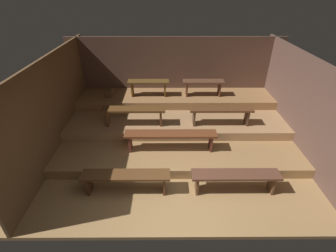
# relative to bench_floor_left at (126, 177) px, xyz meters

# --- Properties ---
(ground) EXTENTS (6.75, 5.39, 0.08)m
(ground) POSITION_rel_bench_floor_left_xyz_m (1.11, 1.62, -0.43)
(ground) COLOR #9B7548
(wall_back) EXTENTS (6.75, 0.06, 2.35)m
(wall_back) POSITION_rel_bench_floor_left_xyz_m (1.11, 3.95, 0.79)
(wall_back) COLOR brown
(wall_back) RESTS_ON ground
(wall_left) EXTENTS (0.06, 5.39, 2.35)m
(wall_left) POSITION_rel_bench_floor_left_xyz_m (-1.90, 1.62, 0.79)
(wall_left) COLOR brown
(wall_left) RESTS_ON ground
(wall_right) EXTENTS (0.06, 5.39, 2.35)m
(wall_right) POSITION_rel_bench_floor_left_xyz_m (4.11, 1.62, 0.79)
(wall_right) COLOR brown
(wall_right) RESTS_ON ground
(platform_lower) EXTENTS (5.95, 3.57, 0.24)m
(platform_lower) POSITION_rel_bench_floor_left_xyz_m (1.11, 2.14, -0.27)
(platform_lower) COLOR #997246
(platform_lower) RESTS_ON ground
(platform_middle) EXTENTS (5.95, 2.43, 0.24)m
(platform_middle) POSITION_rel_bench_floor_left_xyz_m (1.11, 2.70, -0.03)
(platform_middle) COLOR #A47A51
(platform_middle) RESTS_ON platform_lower
(platform_upper) EXTENTS (5.95, 1.16, 0.24)m
(platform_upper) POSITION_rel_bench_floor_left_xyz_m (1.11, 3.34, 0.21)
(platform_upper) COLOR #966B40
(platform_upper) RESTS_ON platform_middle
(bench_floor_left) EXTENTS (1.78, 0.33, 0.48)m
(bench_floor_left) POSITION_rel_bench_floor_left_xyz_m (0.00, 0.00, 0.00)
(bench_floor_left) COLOR #55351B
(bench_floor_left) RESTS_ON ground
(bench_floor_right) EXTENTS (1.78, 0.33, 0.48)m
(bench_floor_right) POSITION_rel_bench_floor_left_xyz_m (2.22, 0.00, 0.00)
(bench_floor_right) COLOR brown
(bench_floor_right) RESTS_ON ground
(bench_lower_center) EXTENTS (2.18, 0.33, 0.48)m
(bench_lower_center) POSITION_rel_bench_floor_left_xyz_m (0.92, 1.14, 0.25)
(bench_lower_center) COLOR brown
(bench_lower_center) RESTS_ON platform_lower
(bench_middle_left) EXTENTS (1.64, 0.33, 0.48)m
(bench_middle_left) POSITION_rel_bench_floor_left_xyz_m (-0.03, 1.96, 0.47)
(bench_middle_left) COLOR #573618
(bench_middle_left) RESTS_ON platform_middle
(bench_middle_right) EXTENTS (1.64, 0.33, 0.48)m
(bench_middle_right) POSITION_rel_bench_floor_left_xyz_m (2.25, 1.96, 0.47)
(bench_middle_right) COLOR brown
(bench_middle_right) RESTS_ON platform_middle
(bench_upper_left) EXTENTS (1.24, 0.33, 0.48)m
(bench_upper_left) POSITION_rel_bench_floor_left_xyz_m (0.27, 3.32, 0.70)
(bench_upper_left) COLOR brown
(bench_upper_left) RESTS_ON platform_upper
(bench_upper_right) EXTENTS (1.24, 0.33, 0.48)m
(bench_upper_right) POSITION_rel_bench_floor_left_xyz_m (1.94, 3.32, 0.70)
(bench_upper_right) COLOR brown
(bench_upper_right) RESTS_ON platform_upper
(wooden_crate_upper) EXTENTS (0.23, 0.23, 0.23)m
(wooden_crate_upper) POSITION_rel_bench_floor_left_xyz_m (-0.95, 3.24, 0.45)
(wooden_crate_upper) COLOR brown
(wooden_crate_upper) RESTS_ON platform_upper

